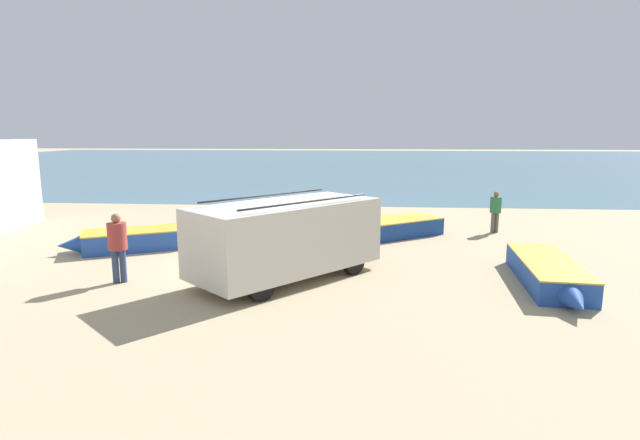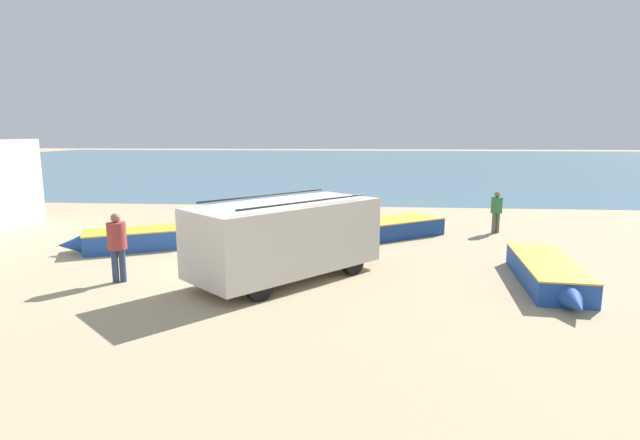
{
  "view_description": "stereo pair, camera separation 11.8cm",
  "coord_description": "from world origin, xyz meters",
  "px_view_note": "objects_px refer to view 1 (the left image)",
  "views": [
    {
      "loc": [
        2.9,
        -13.77,
        3.83
      ],
      "look_at": [
        1.59,
        2.18,
        1.0
      ],
      "focal_mm": 28.0,
      "sensor_mm": 36.0,
      "label": 1
    },
    {
      "loc": [
        3.02,
        -13.76,
        3.83
      ],
      "look_at": [
        1.59,
        2.18,
        1.0
      ],
      "focal_mm": 28.0,
      "sensor_mm": 36.0,
      "label": 2
    }
  ],
  "objects_px": {
    "fishing_rowboat_3": "(281,218)",
    "fisherman_0": "(118,242)",
    "fishing_rowboat_1": "(399,227)",
    "fishing_rowboat_2": "(549,273)",
    "parked_van": "(287,237)",
    "fishing_rowboat_0": "(132,240)",
    "fisherman_1": "(496,208)"
  },
  "relations": [
    {
      "from": "fishing_rowboat_3",
      "to": "fisherman_0",
      "type": "bearing_deg",
      "value": -124.21
    },
    {
      "from": "fishing_rowboat_1",
      "to": "fishing_rowboat_2",
      "type": "bearing_deg",
      "value": -96.27
    },
    {
      "from": "parked_van",
      "to": "fishing_rowboat_1",
      "type": "xyz_separation_m",
      "value": [
        3.35,
        5.92,
        -0.81
      ]
    },
    {
      "from": "fishing_rowboat_0",
      "to": "fishing_rowboat_2",
      "type": "xyz_separation_m",
      "value": [
        12.31,
        -2.86,
        -0.03
      ]
    },
    {
      "from": "fisherman_1",
      "to": "parked_van",
      "type": "bearing_deg",
      "value": 118.49
    },
    {
      "from": "fishing_rowboat_0",
      "to": "fishing_rowboat_1",
      "type": "bearing_deg",
      "value": 171.3
    },
    {
      "from": "fishing_rowboat_3",
      "to": "fisherman_0",
      "type": "height_order",
      "value": "fisherman_0"
    },
    {
      "from": "fishing_rowboat_1",
      "to": "fishing_rowboat_3",
      "type": "bearing_deg",
      "value": 124.52
    },
    {
      "from": "fishing_rowboat_1",
      "to": "fisherman_0",
      "type": "xyz_separation_m",
      "value": [
        -7.62,
        -6.63,
        0.75
      ]
    },
    {
      "from": "fishing_rowboat_1",
      "to": "fishing_rowboat_2",
      "type": "relative_size",
      "value": 0.81
    },
    {
      "from": "parked_van",
      "to": "fisherman_1",
      "type": "distance_m",
      "value": 9.76
    },
    {
      "from": "fishing_rowboat_0",
      "to": "fisherman_1",
      "type": "height_order",
      "value": "fisherman_1"
    },
    {
      "from": "fishing_rowboat_2",
      "to": "fisherman_1",
      "type": "xyz_separation_m",
      "value": [
        0.37,
        6.73,
        0.66
      ]
    },
    {
      "from": "fishing_rowboat_3",
      "to": "fisherman_0",
      "type": "relative_size",
      "value": 2.14
    },
    {
      "from": "parked_van",
      "to": "fishing_rowboat_1",
      "type": "relative_size",
      "value": 1.33
    },
    {
      "from": "fishing_rowboat_1",
      "to": "fishing_rowboat_0",
      "type": "bearing_deg",
      "value": 163.05
    },
    {
      "from": "fisherman_0",
      "to": "fishing_rowboat_1",
      "type": "bearing_deg",
      "value": -71.28
    },
    {
      "from": "parked_van",
      "to": "fishing_rowboat_2",
      "type": "distance_m",
      "value": 6.75
    },
    {
      "from": "fisherman_0",
      "to": "fisherman_1",
      "type": "distance_m",
      "value": 13.56
    },
    {
      "from": "fishing_rowboat_2",
      "to": "fisherman_0",
      "type": "bearing_deg",
      "value": -80.77
    },
    {
      "from": "parked_van",
      "to": "fisherman_0",
      "type": "xyz_separation_m",
      "value": [
        -4.26,
        -0.71,
        -0.06
      ]
    },
    {
      "from": "parked_van",
      "to": "fishing_rowboat_2",
      "type": "bearing_deg",
      "value": -48.37
    },
    {
      "from": "fishing_rowboat_2",
      "to": "fishing_rowboat_3",
      "type": "bearing_deg",
      "value": -127.8
    },
    {
      "from": "fishing_rowboat_0",
      "to": "fisherman_0",
      "type": "height_order",
      "value": "fisherman_0"
    },
    {
      "from": "fishing_rowboat_3",
      "to": "fishing_rowboat_2",
      "type": "bearing_deg",
      "value": -58.46
    },
    {
      "from": "fishing_rowboat_0",
      "to": "fishing_rowboat_2",
      "type": "relative_size",
      "value": 0.83
    },
    {
      "from": "fisherman_0",
      "to": "fisherman_1",
      "type": "xyz_separation_m",
      "value": [
        11.33,
        7.44,
        -0.12
      ]
    },
    {
      "from": "fishing_rowboat_2",
      "to": "fisherman_0",
      "type": "distance_m",
      "value": 11.01
    },
    {
      "from": "fishing_rowboat_1",
      "to": "fishing_rowboat_3",
      "type": "relative_size",
      "value": 1.02
    },
    {
      "from": "parked_van",
      "to": "fisherman_1",
      "type": "relative_size",
      "value": 3.27
    },
    {
      "from": "fishing_rowboat_0",
      "to": "fisherman_1",
      "type": "distance_m",
      "value": 13.27
    },
    {
      "from": "fishing_rowboat_0",
      "to": "fishing_rowboat_1",
      "type": "height_order",
      "value": "fishing_rowboat_0"
    }
  ]
}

